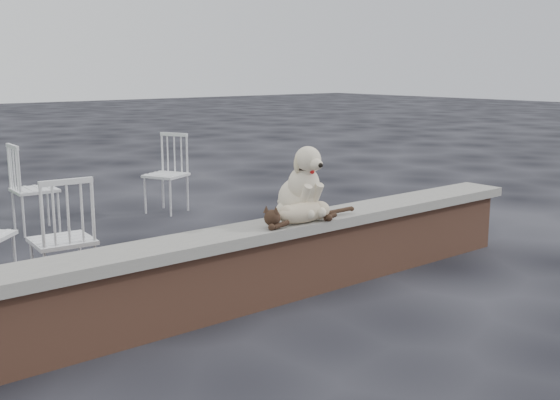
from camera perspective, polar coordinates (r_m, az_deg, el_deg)
ground at (r=4.83m, az=-4.82°, el=-9.54°), size 60.00×60.00×0.00m
brick_wall at (r=4.74m, az=-4.87°, el=-6.72°), size 6.00×0.30×0.50m
capstone at (r=4.66m, az=-4.93°, el=-3.33°), size 6.20×0.40×0.08m
dog at (r=5.06m, az=1.58°, el=1.64°), size 0.41×0.52×0.57m
cat at (r=4.94m, az=2.00°, el=-0.95°), size 1.05×0.33×0.18m
chair_e at (r=7.45m, az=-20.22°, el=0.96°), size 0.59×0.59×0.94m
chair_d at (r=8.07m, az=-9.71°, el=2.24°), size 0.75×0.75×0.94m
chair_c at (r=5.20m, az=-18.11°, el=-3.13°), size 0.60×0.60×0.94m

